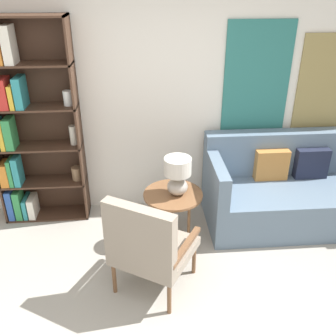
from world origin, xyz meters
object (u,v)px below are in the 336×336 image
Objects in this scene: bookshelf at (23,126)px; side_table at (173,198)px; armchair at (148,244)px; table_lamp at (178,174)px; couch at (292,191)px.

bookshelf is 3.64× the size of side_table.
bookshelf is at bearing 133.84° from armchair.
armchair is 0.82m from table_lamp.
bookshelf is 1.85m from armchair.
bookshelf is 1.70m from side_table.
bookshelf is at bearing 160.35° from table_lamp.
armchair is at bearing -148.31° from couch.
couch is 1.37m from side_table.
table_lamp is at bearing -167.98° from couch.
table_lamp is at bearing 66.27° from armchair.
table_lamp is at bearing -19.65° from bookshelf.
couch is at bearing 11.40° from side_table.
couch is (1.61, 1.00, -0.17)m from armchair.
bookshelf reaches higher than couch.
bookshelf is 2.28× the size of armchair.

